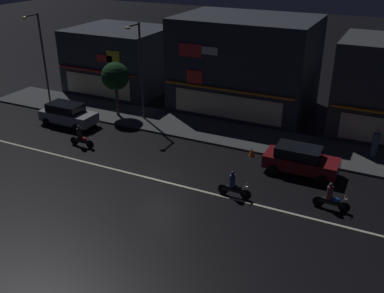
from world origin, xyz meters
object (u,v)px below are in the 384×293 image
Objects in this scene: parked_car_trailing at (68,114)px; motorcycle_trailing_far at (234,186)px; traffic_cone at (252,152)px; motorcycle_opposite_lane at (331,198)px; streetlamp_west at (41,51)px; motorcycle_lead at (81,138)px; streetlamp_mid at (139,64)px; parked_car_near_kerb at (300,160)px; pedestrian_on_sidewalk at (375,145)px.

parked_car_trailing is 2.26× the size of motorcycle_trailing_far.
motorcycle_trailing_far is 3.45× the size of traffic_cone.
motorcycle_opposite_lane is at bearing 171.04° from parked_car_trailing.
streetlamp_west is at bearing 173.87° from traffic_cone.
motorcycle_lead and motorcycle_opposite_lane have the same top height.
streetlamp_mid reaches higher than parked_car_trailing.
parked_car_near_kerb is 7.82× the size of traffic_cone.
streetlamp_mid is 13.30m from motorcycle_trailing_far.
parked_car_trailing is 2.26× the size of motorcycle_lead.
streetlamp_mid reaches higher than pedestrian_on_sidewalk.
streetlamp_mid is at bearing 150.40° from motorcycle_opposite_lane.
parked_car_near_kerb is at bearing 61.63° from motorcycle_trailing_far.
streetlamp_west is 26.27m from pedestrian_on_sidewalk.
parked_car_trailing is 14.16m from traffic_cone.
motorcycle_lead is (-14.07, -2.73, -0.24)m from parked_car_near_kerb.
parked_car_near_kerb is at bearing -179.74° from parked_car_trailing.
parked_car_near_kerb is 2.26× the size of motorcycle_trailing_far.
streetlamp_mid reaches higher than motorcycle_trailing_far.
streetlamp_west is 21.30m from motorcycle_trailing_far.
pedestrian_on_sidewalk is 10.32m from motorcycle_trailing_far.
motorcycle_opposite_lane is (19.77, -3.12, -0.24)m from parked_car_trailing.
streetlamp_west reaches higher than motorcycle_lead.
traffic_cone is at bearing 163.88° from parked_car_near_kerb.
motorcycle_lead is 11.59m from motorcycle_trailing_far.
parked_car_near_kerb is 3.97m from motorcycle_opposite_lane.
pedestrian_on_sidewalk is 0.43× the size of parked_car_near_kerb.
traffic_cone is at bearing -37.81° from pedestrian_on_sidewalk.
streetlamp_mid is 3.81× the size of motorcycle_trailing_far.
parked_car_trailing is at bearing 167.34° from motorcycle_trailing_far.
parked_car_near_kerb is 3.50m from traffic_cone.
pedestrian_on_sidewalk is 0.98× the size of motorcycle_trailing_far.
streetlamp_mid reaches higher than parked_car_near_kerb.
streetlamp_mid is 17.00m from motorcycle_opposite_lane.
motorcycle_lead is 3.45× the size of traffic_cone.
motorcycle_opposite_lane is at bearing -36.26° from traffic_cone.
traffic_cone is (9.65, -2.21, -4.12)m from streetlamp_mid.
motorcycle_trailing_far is (-6.35, -8.13, -0.37)m from pedestrian_on_sidewalk.
motorcycle_trailing_far is at bearing -35.44° from streetlamp_mid.
motorcycle_lead is at bearing 141.67° from parked_car_trailing.
motorcycle_trailing_far is at bearing 164.39° from parked_car_trailing.
parked_car_trailing is at bearing -32.40° from streetlamp_west.
traffic_cone is at bearing 19.90° from motorcycle_lead.
streetlamp_west is 25.65m from motorcycle_opposite_lane.
streetlamp_mid reaches higher than motorcycle_opposite_lane.
traffic_cone is (10.76, 3.68, -0.36)m from motorcycle_lead.
pedestrian_on_sidewalk is 7.71m from traffic_cone.
parked_car_near_kerb and parked_car_trailing have the same top height.
parked_car_trailing is 2.26× the size of motorcycle_opposite_lane.
streetlamp_west is at bearing -178.90° from streetlamp_mid.
traffic_cone is at bearing 136.71° from motorcycle_opposite_lane.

